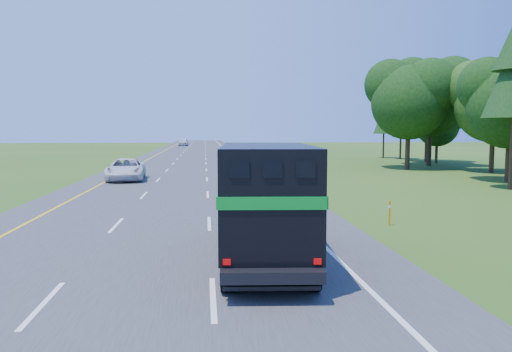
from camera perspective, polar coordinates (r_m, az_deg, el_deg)
name	(u,v)px	position (r m, az deg, el deg)	size (l,w,h in m)	color
road	(188,168)	(50.05, -7.80, 0.93)	(15.00, 260.00, 0.04)	#38383A
lane_markings	(188,168)	(50.05, -7.80, 0.96)	(11.15, 260.00, 0.01)	yellow
horse_truck	(266,200)	(14.07, 1.11, -2.73)	(2.92, 7.71, 3.34)	black
white_suv	(126,169)	(38.52, -14.63, 0.74)	(2.67, 5.79, 1.61)	silver
far_car	(183,142)	(118.10, -8.31, 3.86)	(2.08, 5.18, 1.76)	silver
delineator	(390,212)	(20.50, 15.03, -4.05)	(0.08, 0.04, 0.98)	orange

